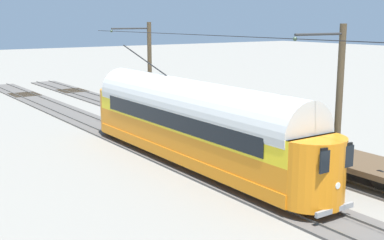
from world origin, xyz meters
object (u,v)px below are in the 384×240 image
Objects in this scene: flatcar_adjacent at (308,148)px; catenary_pole_mid_near at (337,107)px; catenary_pole_foreground at (149,74)px; vintage_streetcar at (192,121)px; switch_stand at (221,118)px.

catenary_pole_mid_near is at bearing 57.61° from flatcar_adjacent.
catenary_pole_foreground is 1.00× the size of catenary_pole_mid_near.
vintage_streetcar is 1.41× the size of flatcar_adjacent.
catenary_pole_foreground is (2.21, -12.22, 2.83)m from flatcar_adjacent.
catenary_pole_foreground is 15.70m from catenary_pole_mid_near.
catenary_pole_foreground is (-2.61, -8.92, 1.43)m from vintage_streetcar.
vintage_streetcar is 2.59× the size of catenary_pole_foreground.
catenary_pole_mid_near is at bearing 90.00° from catenary_pole_foreground.
catenary_pole_mid_near reaches higher than vintage_streetcar.
vintage_streetcar is 2.59× the size of catenary_pole_mid_near.
catenary_pole_foreground is at bearing -106.31° from vintage_streetcar.
catenary_pole_foreground is 5.72× the size of switch_stand.
catenary_pole_foreground is 5.71m from switch_stand.
catenary_pole_mid_near reaches higher than flatcar_adjacent.
switch_stand is (-6.55, -6.08, -1.56)m from vintage_streetcar.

